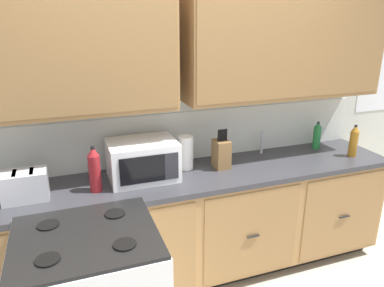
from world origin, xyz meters
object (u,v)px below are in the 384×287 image
(paper_towel_roll, at_px, (186,152))
(bottle_amber, at_px, (354,141))
(microwave, at_px, (142,160))
(knife_block, at_px, (221,153))
(toaster, at_px, (25,186))
(bottle_green, at_px, (317,135))
(bottle_red, at_px, (95,170))

(paper_towel_roll, distance_m, bottle_amber, 1.42)
(microwave, height_order, bottle_amber, microwave)
(knife_block, bearing_deg, toaster, -177.48)
(toaster, bearing_deg, knife_block, 2.52)
(knife_block, relative_size, bottle_green, 1.28)
(microwave, bearing_deg, bottle_amber, -5.06)
(toaster, bearing_deg, bottle_green, 4.36)
(bottle_green, bearing_deg, knife_block, -173.02)
(bottle_amber, relative_size, bottle_green, 1.12)
(knife_block, bearing_deg, bottle_red, -174.60)
(bottle_red, bearing_deg, toaster, 176.14)
(knife_block, xyz_separation_m, bottle_green, (0.97, 0.12, 0.00))
(paper_towel_roll, height_order, bottle_red, bottle_red)
(toaster, bearing_deg, paper_towel_roll, 6.89)
(microwave, relative_size, bottle_amber, 1.78)
(toaster, xyz_separation_m, knife_block, (1.39, 0.06, 0.02))
(knife_block, distance_m, bottle_amber, 1.15)
(microwave, relative_size, bottle_green, 1.98)
(microwave, bearing_deg, toaster, -174.72)
(bottle_amber, bearing_deg, toaster, 178.12)
(bottle_red, bearing_deg, microwave, 16.39)
(toaster, height_order, knife_block, knife_block)
(bottle_red, distance_m, bottle_green, 1.94)
(toaster, height_order, bottle_amber, bottle_amber)
(toaster, bearing_deg, microwave, 5.28)
(toaster, distance_m, knife_block, 1.39)
(toaster, relative_size, knife_block, 0.90)
(toaster, relative_size, paper_towel_roll, 1.08)
(toaster, height_order, paper_towel_roll, paper_towel_roll)
(microwave, height_order, bottle_green, microwave)
(bottle_amber, xyz_separation_m, bottle_green, (-0.16, 0.26, -0.01))
(microwave, distance_m, knife_block, 0.61)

